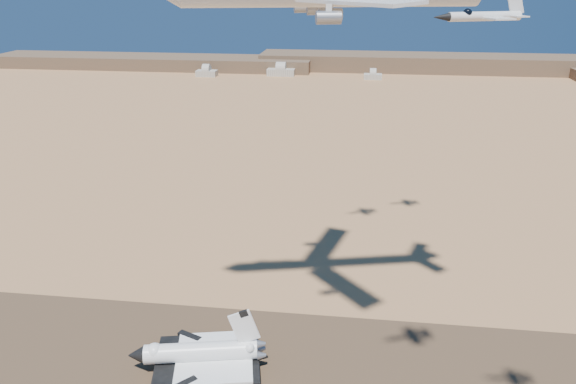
# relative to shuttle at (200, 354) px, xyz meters

# --- Properties ---
(ground) EXTENTS (1200.00, 1200.00, 0.00)m
(ground) POSITION_rel_shuttle_xyz_m (13.78, 5.96, -5.07)
(ground) COLOR #A9794B
(ground) RESTS_ON ground
(runway) EXTENTS (600.00, 50.00, 0.06)m
(runway) POSITION_rel_shuttle_xyz_m (13.78, 5.96, -5.04)
(runway) COLOR brown
(runway) RESTS_ON ground
(ridgeline) EXTENTS (960.00, 90.00, 18.00)m
(ridgeline) POSITION_rel_shuttle_xyz_m (79.09, 533.26, 2.56)
(ridgeline) COLOR brown
(ridgeline) RESTS_ON ground
(hangars) EXTENTS (200.50, 29.50, 30.00)m
(hangars) POSITION_rel_shuttle_xyz_m (-50.22, 484.39, -0.24)
(hangars) COLOR beige
(hangars) RESTS_ON ground
(shuttle) EXTENTS (38.30, 28.75, 18.87)m
(shuttle) POSITION_rel_shuttle_xyz_m (0.00, 0.00, 0.00)
(shuttle) COLOR white
(shuttle) RESTS_ON runway
(chase_jet_a) EXTENTS (15.94, 9.45, 4.11)m
(chase_jet_a) POSITION_rel_shuttle_xyz_m (60.56, -26.69, 93.09)
(chase_jet_a) COLOR silver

